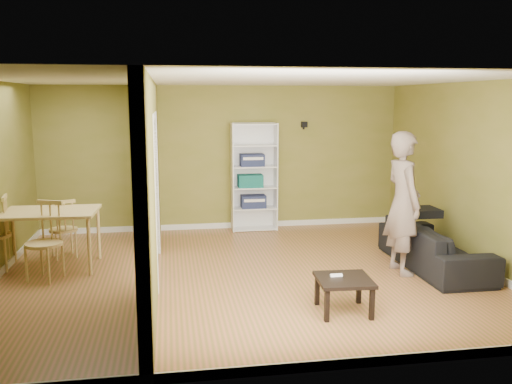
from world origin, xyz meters
The scene contains 14 objects.
room_shell centered at (0.00, 0.00, 1.30)m, with size 6.50×6.50×6.50m.
partition centered at (-1.20, 0.00, 1.30)m, with size 0.22×5.50×2.60m, color olive, non-canonical shape.
wall_speaker centered at (1.50, 2.69, 1.90)m, with size 0.10×0.10×0.10m, color black.
sofa centered at (2.70, -0.11, 0.40)m, with size 0.91×2.12×0.81m, color black.
person centered at (2.15, -0.23, 1.14)m, with size 0.65×0.83×2.27m, color slate.
bookshelf centered at (0.55, 2.60, 0.97)m, with size 0.82×0.36×1.94m.
paper_box_navy_a centered at (0.53, 2.56, 0.52)m, with size 0.44×0.29×0.23m, color #111158.
paper_box_teal centered at (0.48, 2.56, 0.90)m, with size 0.44×0.29×0.22m, color #1E6E5B.
paper_box_navy_b centered at (0.51, 2.56, 1.28)m, with size 0.42×0.28×0.22m, color navy.
coffee_table centered at (0.92, -1.49, 0.34)m, with size 0.59×0.59×0.39m.
game_controller centered at (0.85, -1.41, 0.41)m, with size 0.14×0.04×0.03m, color white.
dining_table centered at (-2.64, 0.73, 0.74)m, with size 1.32×0.88×0.82m.
chair_near centered at (-2.61, 0.21, 0.52)m, with size 0.48×0.48×1.04m, color #D9B470, non-canonical shape.
chair_far centered at (-2.56, 1.26, 0.45)m, with size 0.41×0.41×0.90m, color tan, non-canonical shape.
Camera 1 is at (-0.97, -7.00, 2.34)m, focal length 38.00 mm.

